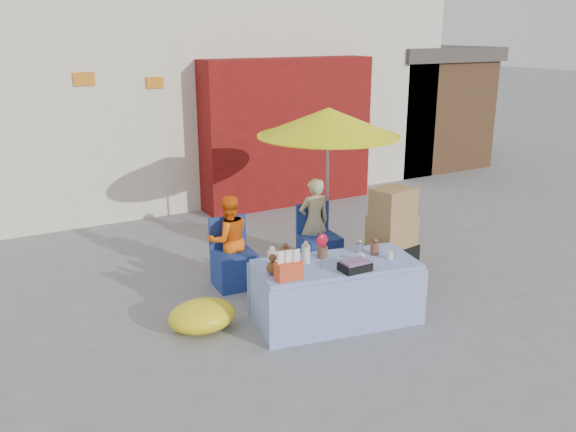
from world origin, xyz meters
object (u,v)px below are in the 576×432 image
vendor_orange (229,240)px  box_stack (391,240)px  market_table (335,291)px  chair_right (319,249)px  chair_left (234,266)px  umbrella (328,123)px  vendor_beige (314,222)px

vendor_orange → box_stack: (1.73, -1.04, 0.01)m
market_table → chair_right: 1.57m
chair_right → box_stack: size_ratio=0.68×
chair_left → vendor_orange: 0.34m
chair_right → box_stack: (0.48, -0.90, 0.32)m
box_stack → umbrella: bearing=98.7°
vendor_beige → box_stack: 1.15m
vendor_beige → box_stack: bearing=119.5°
vendor_orange → umbrella: size_ratio=0.54×
vendor_beige → umbrella: bearing=-148.8°
vendor_orange → umbrella: umbrella is taller
vendor_beige → vendor_orange: bearing=4.7°
vendor_orange → market_table: bearing=114.9°
chair_left → box_stack: (1.73, -0.90, 0.32)m
umbrella → box_stack: (0.18, -1.19, -1.32)m
vendor_beige → market_table: bearing=70.8°
chair_right → vendor_orange: size_ratio=0.75×
market_table → vendor_beige: 1.70m
chair_right → box_stack: bearing=-57.4°
market_table → chair_right: bearing=74.7°
chair_right → chair_left: bearing=-175.3°
chair_right → umbrella: (0.30, 0.28, 1.64)m
umbrella → chair_left: bearing=-169.6°
umbrella → box_stack: 1.78m
vendor_orange → umbrella: (1.55, 0.15, 1.32)m
vendor_beige → umbrella: (0.30, 0.15, 1.29)m
chair_left → box_stack: size_ratio=0.68×
vendor_orange → chair_right: bearing=178.5°
market_table → vendor_beige: size_ratio=1.57×
chair_left → chair_right: 1.25m
market_table → umbrella: size_ratio=0.90×
chair_left → box_stack: bearing=-22.9°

